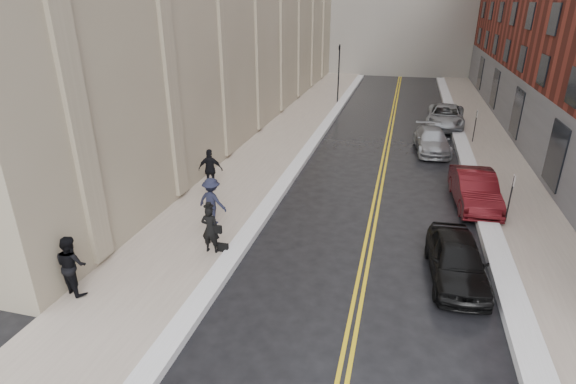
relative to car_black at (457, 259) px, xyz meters
The scene contains 18 objects.
ground 6.47m from the car_black, 149.34° to the right, with size 160.00×160.00×0.00m, color black.
sidewalk_left 16.21m from the car_black, 128.23° to the left, with size 4.00×64.00×0.15m, color gray.
sidewalk_right 13.21m from the car_black, 74.72° to the left, with size 3.00×64.00×0.15m, color gray.
lane_stripe_a 13.13m from the car_black, 103.88° to the left, with size 0.12×64.00×0.01m, color gold.
lane_stripe_b 13.07m from the car_black, 102.86° to the left, with size 0.12×64.00×0.01m, color gold.
snow_ridge_left 14.90m from the car_black, 121.26° to the left, with size 0.70×60.80×0.26m, color white.
snow_ridge_right 12.84m from the car_black, 82.72° to the left, with size 0.85×60.80×0.30m, color white.
traffic_signal 28.03m from the car_black, 106.91° to the left, with size 0.18×0.15×5.20m.
parking_sign_near 5.32m from the car_black, 63.31° to the left, with size 0.06×0.35×2.23m.
parking_sign_far 16.90m from the car_black, 81.92° to the left, with size 0.06×0.35×2.23m.
car_black is the anchor object (origin of this frame).
car_maroon 6.64m from the car_black, 78.92° to the left, with size 1.66×4.75×1.57m, color #4B0D11.
car_silver_near 14.42m from the car_black, 91.29° to the left, with size 1.94×4.78×1.39m, color #95989C.
car_silver_far 20.81m from the car_black, 87.73° to the left, with size 2.64×5.72×1.59m, color gray.
pedestrian_main 8.60m from the car_black, behind, with size 0.67×0.44×1.83m, color black.
pedestrian_a 12.40m from the car_black, 161.05° to the right, with size 0.96×0.74×1.97m, color black.
pedestrian_b 9.57m from the car_black, behind, with size 1.28×0.74×1.98m, color #1A1C2F.
pedestrian_c 12.04m from the car_black, 155.86° to the left, with size 1.19×0.50×2.03m, color black.
Camera 1 is at (3.31, -10.59, 8.68)m, focal length 28.00 mm.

